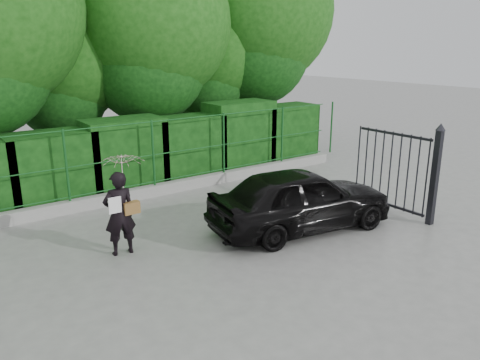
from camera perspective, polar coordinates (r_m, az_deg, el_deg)
ground at (r=9.33m, az=-0.07°, el=-9.30°), size 80.00×80.00×0.00m
kerb at (r=12.94m, az=-11.89°, el=-1.54°), size 14.00×0.25×0.30m
fence at (r=12.76m, az=-11.26°, el=3.13°), size 14.13×0.06×1.80m
hedge at (r=13.64m, az=-13.51°, el=2.98°), size 14.20×1.20×2.24m
trees at (r=15.78m, az=-14.08°, el=17.94°), size 17.10×6.15×8.08m
gate at (r=11.68m, az=20.71°, el=1.11°), size 0.22×2.33×2.36m
woman at (r=9.35m, az=-14.24°, el=-1.32°), size 0.90×0.86×2.00m
car at (r=10.49m, az=7.45°, el=-2.28°), size 4.42×2.34×1.43m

